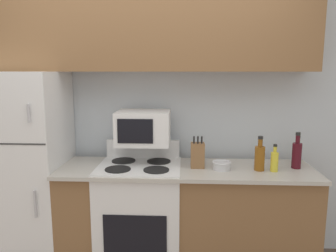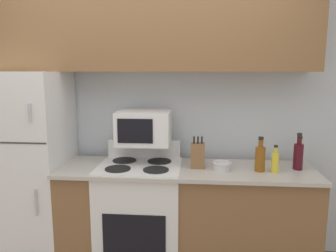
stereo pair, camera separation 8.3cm
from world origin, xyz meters
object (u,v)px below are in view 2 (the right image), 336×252
at_px(bottle_vinegar, 300,153).
at_px(bottle_wine_red, 298,155).
at_px(microwave, 144,127).
at_px(knife_block, 198,155).
at_px(refrigerator, 30,169).
at_px(bowl, 222,166).
at_px(bottle_whiskey, 260,158).
at_px(bottle_cooking_spray, 275,162).
at_px(stove, 140,214).

bearing_deg(bottle_vinegar, bottle_wine_red, -111.32).
relative_size(microwave, bottle_wine_red, 1.49).
xyz_separation_m(knife_block, bottle_wine_red, (0.81, 0.02, 0.01)).
height_order(refrigerator, knife_block, refrigerator).
bearing_deg(refrigerator, bottle_vinegar, 3.62).
height_order(knife_block, bowl, knife_block).
distance_m(microwave, bowl, 0.72).
distance_m(refrigerator, bottle_wine_red, 2.29).
bearing_deg(knife_block, bottle_vinegar, 11.66).
relative_size(knife_block, bottle_whiskey, 0.94).
relative_size(knife_block, bottle_vinegar, 1.10).
relative_size(refrigerator, bowl, 10.91).
relative_size(refrigerator, bottle_cooking_spray, 7.68).
distance_m(microwave, bottle_whiskey, 0.99).
height_order(stove, bottle_wine_red, bottle_wine_red).
distance_m(refrigerator, stove, 1.05).
xyz_separation_m(bottle_wine_red, bottle_whiskey, (-0.32, -0.08, -0.01)).
height_order(refrigerator, bowl, refrigerator).
relative_size(knife_block, bowl, 1.70).
bearing_deg(bottle_vinegar, bottle_whiskey, -147.58).
xyz_separation_m(microwave, bottle_vinegar, (1.33, 0.09, -0.22)).
height_order(refrigerator, bottle_wine_red, refrigerator).
bearing_deg(microwave, bottle_vinegar, 4.06).
distance_m(stove, microwave, 0.75).
bearing_deg(stove, bottle_whiskey, -3.00).
bearing_deg(bottle_vinegar, refrigerator, -176.38).
height_order(refrigerator, bottle_whiskey, refrigerator).
distance_m(knife_block, bottle_cooking_spray, 0.61).
xyz_separation_m(microwave, knife_block, (0.46, -0.09, -0.21)).
xyz_separation_m(bottle_wine_red, bottle_vinegar, (0.06, 0.16, -0.02)).
xyz_separation_m(stove, bottle_vinegar, (1.36, 0.19, 0.53)).
xyz_separation_m(bowl, bottle_vinegar, (0.68, 0.23, 0.06)).
distance_m(knife_block, bottle_vinegar, 0.89).
xyz_separation_m(stove, knife_block, (0.49, 0.01, 0.53)).
relative_size(bottle_whiskey, bottle_vinegar, 1.17).
distance_m(bottle_cooking_spray, bottle_vinegar, 0.37).
bearing_deg(knife_block, microwave, 169.41).
relative_size(refrigerator, microwave, 3.78).
distance_m(microwave, bottle_vinegar, 1.36).
bearing_deg(knife_block, bottle_wine_red, 1.12).
bearing_deg(knife_block, bottle_whiskey, -7.11).
bearing_deg(microwave, stove, -105.78).
distance_m(stove, bottle_cooking_spray, 1.21).
distance_m(bottle_wine_red, bottle_cooking_spray, 0.23).
relative_size(microwave, bowl, 2.89).
relative_size(refrigerator, bottle_whiskey, 6.03).
bearing_deg(microwave, refrigerator, -176.96).
bearing_deg(bowl, bottle_cooking_spray, -3.86).
bearing_deg(microwave, bottle_whiskey, -8.79).
xyz_separation_m(bottle_cooking_spray, bottle_whiskey, (-0.11, 0.02, 0.02)).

